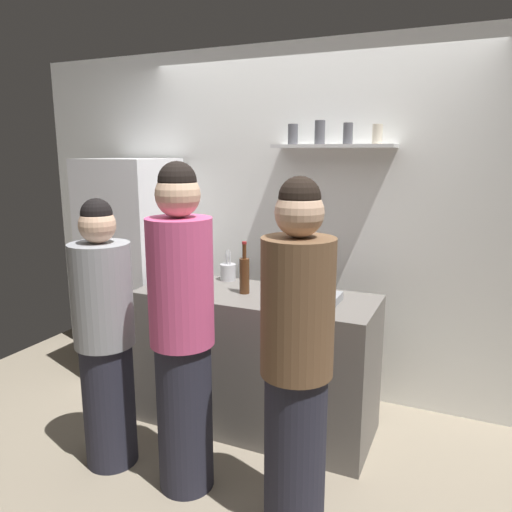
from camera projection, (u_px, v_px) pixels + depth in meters
The scene contains 13 objects.
ground_plane at pixel (235, 473), 2.85m from camera, with size 5.28×5.28×0.00m, color gray.
back_wall_assembly at pixel (307, 223), 3.69m from camera, with size 4.80×0.32×2.60m.
refrigerator at pixel (133, 271), 3.96m from camera, with size 0.64×0.63×1.78m.
counter at pixel (256, 360), 3.28m from camera, with size 1.56×0.62×0.93m, color #66605B.
baking_pan at pixel (311, 297), 3.02m from camera, with size 0.34×0.24×0.05m, color gray.
utensil_holder at pixel (228, 272), 3.51m from camera, with size 0.11×0.11×0.22m.
wine_bottle_amber_glass at pixel (244, 274), 3.17m from camera, with size 0.07×0.07×0.34m.
wine_bottle_pale_glass at pixel (204, 272), 3.22m from camera, with size 0.08×0.08×0.34m.
wine_bottle_dark_glass at pixel (282, 289), 2.84m from camera, with size 0.08×0.08×0.32m.
water_bottle_plastic at pixel (203, 282), 3.06m from camera, with size 0.09×0.09×0.25m.
person_pink_top at pixel (182, 333), 2.57m from camera, with size 0.34×0.34×1.79m.
person_brown_jacket at pixel (297, 364), 2.29m from camera, with size 0.34×0.34×1.73m.
person_grey_hoodie at pixel (105, 339), 2.81m from camera, with size 0.34×0.34×1.59m.
Camera 1 is at (1.14, -2.25, 1.83)m, focal length 34.39 mm.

